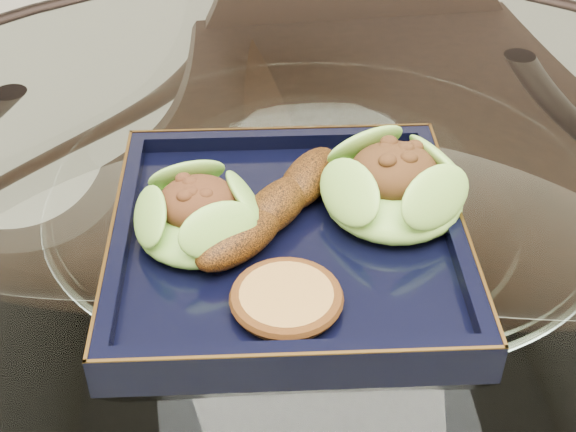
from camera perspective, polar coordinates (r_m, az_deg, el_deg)
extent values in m
cylinder|color=white|center=(0.66, 2.32, -1.55)|extent=(1.10, 1.10, 0.01)
torus|color=black|center=(0.66, 2.32, -1.55)|extent=(1.13, 1.13, 0.02)
cylinder|color=black|center=(1.18, 12.89, -5.74)|extent=(0.04, 0.04, 0.75)
cylinder|color=black|center=(1.13, -15.11, -8.62)|extent=(0.04, 0.04, 0.75)
cube|color=black|center=(1.19, 5.56, -1.32)|extent=(0.38, 0.38, 0.04)
cube|color=black|center=(1.20, 4.54, 12.93)|extent=(0.36, 0.03, 0.41)
cylinder|color=black|center=(1.22, -1.16, -14.89)|extent=(0.03, 0.03, 0.40)
cylinder|color=black|center=(1.28, 13.78, -12.93)|extent=(0.03, 0.03, 0.40)
cylinder|color=black|center=(1.43, -2.68, -4.54)|extent=(0.03, 0.03, 0.40)
cylinder|color=black|center=(1.49, 9.85, -3.34)|extent=(0.03, 0.03, 0.40)
cube|color=black|center=(0.63, 0.00, -2.15)|extent=(0.30, 0.30, 0.02)
ellipsoid|color=#56A22F|center=(0.61, -6.33, -0.19)|extent=(0.11, 0.11, 0.03)
ellipsoid|color=#68A530|center=(0.64, 7.51, 1.84)|extent=(0.11, 0.11, 0.04)
ellipsoid|color=#552A09|center=(0.62, -0.90, 0.67)|extent=(0.14, 0.15, 0.03)
cylinder|color=#BC883E|center=(0.56, -0.11, -5.97)|extent=(0.08, 0.08, 0.01)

